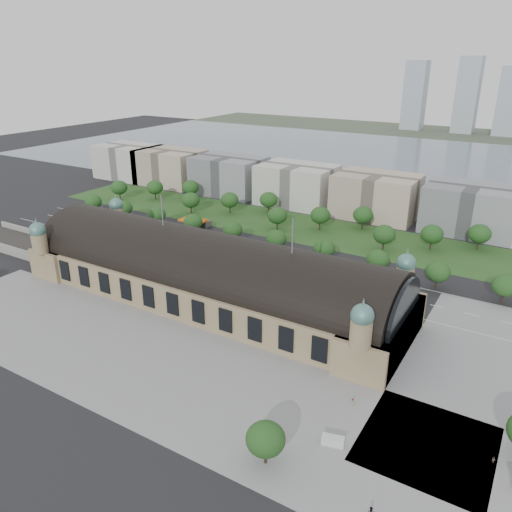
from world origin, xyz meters
The scene contains 62 objects.
ground centered at (0.00, 0.00, 0.00)m, with size 900.00×900.00×0.00m, color black.
station centered at (0.00, 0.00, 10.28)m, with size 150.00×48.40×44.30m.
track_cutting centered at (-110.00, -2.21, 0.70)m, with size 70.00×24.00×3.10m.
plaza_south centered at (10.00, -44.00, 0.00)m, with size 190.00×48.00×0.12m, color gray.
plaza_east centered at (103.00, 0.00, 0.00)m, with size 56.00×100.00×0.12m, color gray.
road_slab centered at (-20.00, 38.00, 0.00)m, with size 260.00×26.00×0.10m, color black.
grass_belt centered at (-15.00, 93.00, 0.00)m, with size 300.00×45.00×0.10m, color #264F1F.
petrol_station centered at (-53.91, 65.28, 2.95)m, with size 14.00×13.00×5.05m.
lake centered at (0.00, 298.00, 0.00)m, with size 700.00×320.00×0.08m, color slate.
far_shore centered at (0.00, 498.00, 0.00)m, with size 700.00×120.00×0.14m, color #44513D.
far_tower_left centered at (-60.00, 508.00, 40.00)m, with size 24.00×24.00×80.00m, color #9EA8B2.
far_tower_mid centered at (0.00, 508.00, 42.50)m, with size 24.00×24.00×85.00m, color #9EA8B2.
far_tower_right centered at (45.00, 508.00, 37.50)m, with size 24.00×24.00×75.00m, color #9EA8B2.
office_0 centered at (-170.00, 133.00, 12.00)m, with size 45.00×32.00×24.00m, color beige.
office_1 centered at (-130.00, 133.00, 12.00)m, with size 45.00×32.00×24.00m, color #BAA792.
office_2 centered at (-80.00, 133.00, 12.00)m, with size 45.00×32.00×24.00m, color gray.
office_3 centered at (-30.00, 133.00, 12.00)m, with size 45.00×32.00×24.00m, color beige.
office_4 centered at (20.00, 133.00, 12.00)m, with size 45.00×32.00×24.00m, color #BAA792.
office_5 centered at (70.00, 133.00, 12.00)m, with size 45.00×32.00×24.00m, color gray.
tree_row_0 centered at (-120.00, 53.00, 7.43)m, with size 9.60×9.60×11.52m.
tree_row_1 centered at (-96.00, 53.00, 7.43)m, with size 9.60×9.60×11.52m.
tree_row_2 centered at (-72.00, 53.00, 7.43)m, with size 9.60×9.60×11.52m.
tree_row_3 centered at (-48.00, 53.00, 7.43)m, with size 9.60×9.60×11.52m.
tree_row_4 centered at (-24.00, 53.00, 7.43)m, with size 9.60×9.60×11.52m.
tree_row_5 centered at (0.00, 53.00, 7.43)m, with size 9.60×9.60×11.52m.
tree_row_6 centered at (24.00, 53.00, 7.43)m, with size 9.60×9.60×11.52m.
tree_row_7 centered at (48.00, 53.00, 7.43)m, with size 9.60×9.60×11.52m.
tree_row_8 centered at (72.00, 53.00, 7.43)m, with size 9.60×9.60×11.52m.
tree_row_9 centered at (96.00, 53.00, 7.43)m, with size 9.60×9.60×11.52m.
tree_belt_0 centered at (-130.00, 83.00, 8.05)m, with size 10.40×10.40×12.48m.
tree_belt_1 centered at (-111.00, 95.00, 8.05)m, with size 10.40×10.40×12.48m.
tree_belt_2 centered at (-92.00, 107.00, 8.05)m, with size 10.40×10.40×12.48m.
tree_belt_3 centered at (-73.00, 83.00, 8.05)m, with size 10.40×10.40×12.48m.
tree_belt_4 centered at (-54.00, 95.00, 8.05)m, with size 10.40×10.40×12.48m.
tree_belt_5 centered at (-35.00, 107.00, 8.05)m, with size 10.40×10.40×12.48m.
tree_belt_6 centered at (-16.00, 83.00, 8.05)m, with size 10.40×10.40×12.48m.
tree_belt_7 centered at (3.00, 95.00, 8.05)m, with size 10.40×10.40×12.48m.
tree_belt_8 centered at (22.00, 107.00, 8.05)m, with size 10.40×10.40×12.48m.
tree_belt_9 centered at (41.00, 83.00, 8.05)m, with size 10.40×10.40×12.48m.
tree_belt_10 centered at (60.00, 95.00, 8.05)m, with size 10.40×10.40×12.48m.
tree_belt_11 centered at (79.00, 107.00, 8.05)m, with size 10.40×10.40×12.48m.
tree_plaza_s centered at (60.00, -60.00, 6.80)m, with size 9.00×9.00×10.64m.
traffic_car_0 centered at (-109.99, 32.66, 0.81)m, with size 1.91×4.76×1.62m, color silver.
traffic_car_1 centered at (-95.10, 40.58, 0.68)m, with size 1.44×4.13×1.36m, color gray.
traffic_car_2 centered at (-51.27, 27.07, 0.76)m, with size 2.54×5.50×1.53m, color black.
traffic_car_3 centered at (-38.39, 39.72, 0.72)m, with size 2.01×4.95×1.44m, color maroon.
traffic_car_4 centered at (-10.87, 32.61, 0.73)m, with size 1.73×4.31×1.47m, color #192448.
traffic_car_5 centered at (54.60, 44.81, 0.67)m, with size 1.41×4.05×1.34m, color slate.
parked_car_0 centered at (-80.00, 23.21, 0.71)m, with size 1.50×4.30×1.42m, color black.
parked_car_1 centered at (-73.48, 24.94, 0.80)m, with size 2.67×5.79×1.61m, color maroon.
parked_car_2 centered at (-38.91, 25.00, 0.72)m, with size 2.03×4.99×1.45m, color #172341.
parked_car_3 centered at (-47.54, 25.00, 0.69)m, with size 1.62×4.03×1.37m, color #5A5D62.
parked_car_4 centered at (-33.97, 21.89, 0.79)m, with size 1.68×4.81×1.58m, color silver.
parked_car_5 centered at (-36.86, 21.00, 0.65)m, with size 2.14×4.64×1.29m, color #93959B.
parked_car_6 centered at (-37.85, 21.00, 0.73)m, with size 2.04×5.01×1.45m, color black.
bus_west centered at (-19.01, 30.39, 1.67)m, with size 2.80×11.98×3.34m, color #B0451C.
bus_mid centered at (25.95, 30.03, 1.84)m, with size 3.09×13.22×3.68m, color silver.
bus_east centered at (33.69, 27.00, 1.66)m, with size 2.79×11.94×3.33m, color beige.
van_south centered at (70.56, -46.98, 1.11)m, with size 5.72×3.38×2.32m.
pedestrian_0 centered at (69.47, -30.62, 0.93)m, with size 0.91×0.52×1.87m, color gray.
pedestrian_2 centered at (104.13, -33.27, 0.91)m, with size 0.89×0.51×1.83m, color gray.
pedestrian_4 centered at (84.99, -60.86, 0.94)m, with size 1.21×0.52×1.87m, color gray.
Camera 1 is at (103.25, -135.62, 85.75)m, focal length 35.00 mm.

